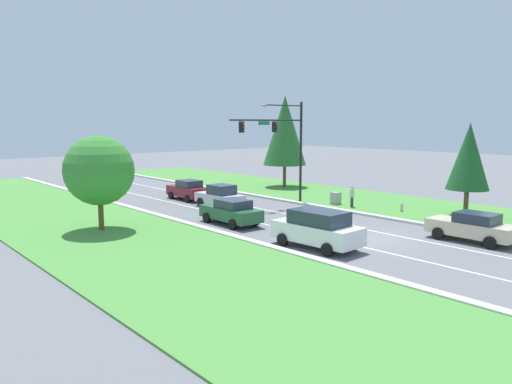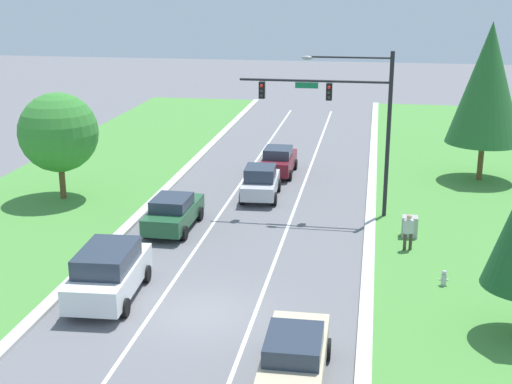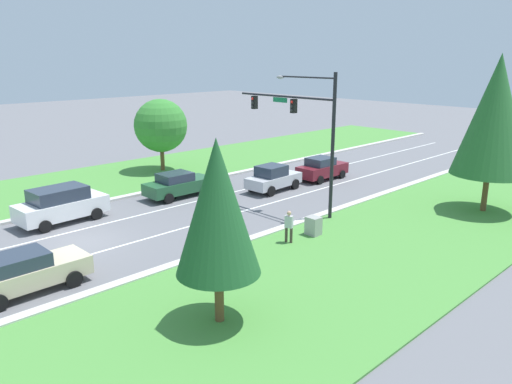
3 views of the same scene
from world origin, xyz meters
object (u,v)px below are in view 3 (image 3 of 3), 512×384
traffic_signal_mast (305,121)px  silver_sedan (273,178)px  burgundy_sedan (322,168)px  oak_near_left_tree (161,126)px  conifer_far_right_tree (495,116)px  forest_sedan (178,184)px  white_suv (61,204)px  utility_cabinet (313,227)px  champagne_sedan (26,272)px  fire_hydrant (254,265)px  pedestrian (289,226)px  conifer_near_right_tree (217,208)px

traffic_signal_mast → silver_sedan: 6.70m
burgundy_sedan → oak_near_left_tree: oak_near_left_tree is taller
traffic_signal_mast → conifer_far_right_tree: bearing=45.3°
forest_sedan → white_suv: (-0.26, -7.65, 0.19)m
traffic_signal_mast → conifer_far_right_tree: 10.68m
silver_sedan → utility_cabinet: 9.11m
silver_sedan → champagne_sedan: size_ratio=0.90×
white_suv → fire_hydrant: (12.23, 2.98, -0.67)m
traffic_signal_mast → pedestrian: (3.01, -4.52, -4.42)m
fire_hydrant → oak_near_left_tree: (-19.07, 8.24, 3.29)m
white_suv → conifer_far_right_tree: (15.49, 18.65, 4.65)m
conifer_near_right_tree → oak_near_left_tree: size_ratio=1.13×
burgundy_sedan → conifer_near_right_tree: size_ratio=0.65×
champagne_sedan → utility_cabinet: (3.75, 12.86, -0.32)m
forest_sedan → fire_hydrant: bearing=-20.6°
burgundy_sedan → pedestrian: (7.22, -11.61, 0.10)m
traffic_signal_mast → conifer_far_right_tree: size_ratio=0.89×
traffic_signal_mast → conifer_near_right_tree: bearing=-61.5°
conifer_near_right_tree → utility_cabinet: bearing=109.8°
silver_sedan → forest_sedan: (-3.23, -5.56, -0.05)m
conifer_far_right_tree → pedestrian: bearing=-110.4°
pedestrian → utility_cabinet: bearing=-113.1°
champagne_sedan → conifer_far_right_tree: conifer_far_right_tree is taller
champagne_sedan → utility_cabinet: size_ratio=4.54×
traffic_signal_mast → burgundy_sedan: (-4.21, 7.08, -4.52)m
silver_sedan → burgundy_sedan: size_ratio=1.00×
champagne_sedan → pedestrian: 11.72m
burgundy_sedan → traffic_signal_mast: bearing=-58.8°
pedestrian → white_suv: bearing=12.2°
conifer_near_right_tree → conifer_far_right_tree: (1.13, 19.37, 1.53)m
silver_sedan → forest_sedan: silver_sedan is taller
pedestrian → conifer_far_right_tree: (4.50, 12.12, 4.73)m
silver_sedan → conifer_far_right_tree: size_ratio=0.46×
burgundy_sedan → silver_sedan: bearing=-92.8°
burgundy_sedan → utility_cabinet: bearing=-52.9°
forest_sedan → traffic_signal_mast: bearing=24.5°
oak_near_left_tree → white_suv: bearing=-58.6°
champagne_sedan → utility_cabinet: bearing=72.9°
white_suv → utility_cabinet: size_ratio=4.80×
utility_cabinet → conifer_near_right_tree: size_ratio=0.16×
champagne_sedan → conifer_near_right_tree: 8.66m
champagne_sedan → burgundy_sedan: 23.04m
silver_sedan → pedestrian: size_ratio=2.48×
white_suv → conifer_far_right_tree: conifer_far_right_tree is taller
silver_sedan → pedestrian: silver_sedan is taller
silver_sedan → utility_cabinet: silver_sedan is taller
white_suv → oak_near_left_tree: bearing=118.0°
forest_sedan → conifer_far_right_tree: 19.40m
utility_cabinet → white_suv: bearing=-143.4°
white_suv → oak_near_left_tree: (-6.84, 11.22, 2.62)m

